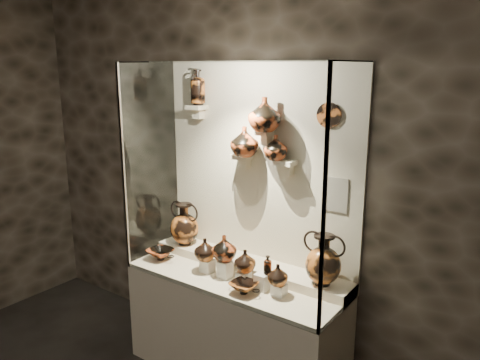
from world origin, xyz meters
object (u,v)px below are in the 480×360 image
ovoid_vase_c (276,147)px  jug_b (225,248)px  lekythos_small (268,264)px  lekythos_tall (198,85)px  amphora_left (185,224)px  kylix_right (244,286)px  ovoid_vase_a (245,141)px  jug_c (245,261)px  kylix_left (161,253)px  jug_e (278,275)px  amphora_right (323,260)px  jug_a (205,249)px  ovoid_vase_b (265,114)px

ovoid_vase_c → jug_b: bearing=-134.8°
lekythos_small → lekythos_tall: size_ratio=0.50×
amphora_left → jug_b: bearing=4.8°
kylix_right → lekythos_tall: (-0.72, 0.40, 1.34)m
lekythos_tall → ovoid_vase_a: 0.62m
kylix_right → lekythos_small: bearing=58.3°
jug_c → lekythos_tall: (-0.64, 0.26, 1.22)m
kylix_left → lekythos_tall: bearing=69.1°
kylix_left → kylix_right: (0.89, -0.08, -0.00)m
jug_e → lekythos_tall: bearing=165.0°
lekythos_tall → ovoid_vase_c: lekythos_tall is taller
jug_c → kylix_right: (0.08, -0.13, -0.12)m
jug_b → ovoid_vase_a: 0.80m
amphora_right → kylix_right: bearing=-151.4°
jug_c → amphora_left: bearing=-174.9°
amphora_left → jug_c: (0.75, -0.18, -0.08)m
jug_c → lekythos_small: size_ratio=1.06×
amphora_left → ovoid_vase_a: 0.95m
jug_c → ovoid_vase_c: size_ratio=0.92×
jug_a → lekythos_tall: 1.27m
amphora_left → ovoid_vase_b: (0.77, 0.03, 0.96)m
jug_a → lekythos_small: 0.54m
jug_b → jug_e: bearing=7.6°
lekythos_tall → ovoid_vase_b: size_ratio=1.28×
jug_a → kylix_left: (-0.45, -0.03, -0.13)m
jug_e → jug_c: bearing=176.8°
lekythos_small → ovoid_vase_c: ovoid_vase_c is taller
jug_e → kylix_right: 0.26m
jug_b → amphora_right: bearing=24.9°
lekythos_small → kylix_left: size_ratio=0.58×
ovoid_vase_b → jug_b: bearing=-152.0°
amphora_right → lekythos_small: amphora_right is taller
amphora_left → jug_a: amphora_left is taller
jug_a → lekythos_small: (0.54, 0.03, 0.01)m
jug_a → kylix_right: size_ratio=0.71×
jug_b → kylix_left: bearing=-164.0°
kylix_left → kylix_right: size_ratio=1.10×
amphora_right → jug_b: amphora_right is taller
ovoid_vase_a → amphora_right: bearing=18.1°
ovoid_vase_a → lekythos_small: bearing=-10.4°
jug_c → kylix_left: size_ratio=0.62×
amphora_left → jug_c: amphora_left is taller
jug_c → ovoid_vase_b: size_ratio=0.68×
amphora_left → lekythos_tall: size_ratio=1.15×
jug_b → ovoid_vase_b: size_ratio=0.80×
amphora_left → kylix_left: size_ratio=1.35×
amphora_right → amphora_left: bearing=173.0°
kylix_left → ovoid_vase_b: ovoid_vase_b is taller
jug_a → jug_e: 0.64m
jug_a → jug_e: (0.64, 0.00, -0.03)m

